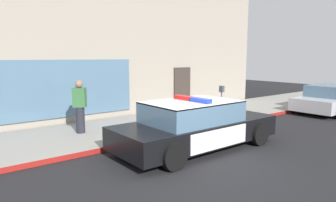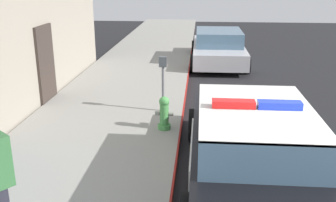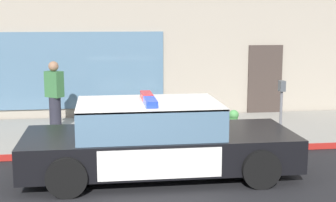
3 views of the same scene
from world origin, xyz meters
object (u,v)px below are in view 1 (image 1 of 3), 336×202
object	(u,v)px
fire_hydrant	(203,115)
pedestrian_on_sidewalk	(80,107)
car_down_street	(332,99)
parking_meter	(222,96)
police_cruiser	(195,125)

from	to	relation	value
fire_hydrant	pedestrian_on_sidewalk	bearing A→B (deg)	158.51
car_down_street	parking_meter	world-z (taller)	parking_meter
car_down_street	police_cruiser	bearing A→B (deg)	-179.21
pedestrian_on_sidewalk	parking_meter	world-z (taller)	pedestrian_on_sidewalk
car_down_street	parking_meter	bearing A→B (deg)	165.21
parking_meter	police_cruiser	bearing A→B (deg)	-150.26
fire_hydrant	parking_meter	size ratio (longest dim) A/B	0.54
fire_hydrant	parking_meter	xyz separation A→B (m)	(1.13, 0.13, 0.58)
police_cruiser	car_down_street	size ratio (longest dim) A/B	1.09
car_down_street	parking_meter	xyz separation A→B (m)	(-6.04, 1.55, 0.45)
car_down_street	pedestrian_on_sidewalk	xyz separation A→B (m)	(-11.19, 3.00, 0.38)
car_down_street	parking_meter	size ratio (longest dim) A/B	3.37
car_down_street	pedestrian_on_sidewalk	bearing A→B (deg)	164.61
police_cruiser	car_down_street	world-z (taller)	police_cruiser
police_cruiser	pedestrian_on_sidewalk	bearing A→B (deg)	123.42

